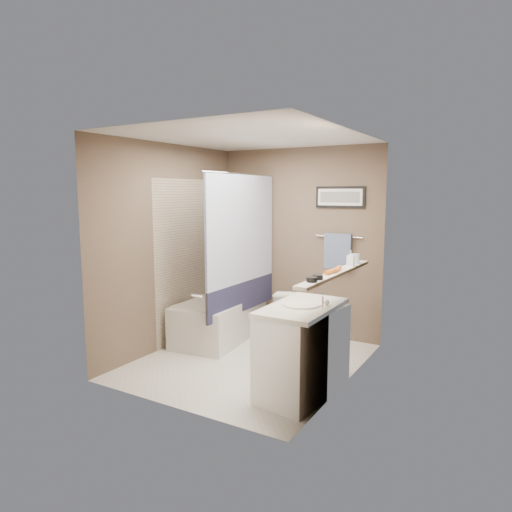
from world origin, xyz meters
The scene contains 34 objects.
ground centered at (0.00, 0.00, 0.00)m, with size 2.50×2.50×0.00m, color silver.
ceiling centered at (0.00, 0.00, 2.38)m, with size 2.20×2.50×0.04m, color silver.
wall_back centered at (0.00, 1.23, 1.20)m, with size 2.20×0.04×2.40m, color brown.
wall_front centered at (0.00, -1.23, 1.20)m, with size 2.20×0.04×2.40m, color brown.
wall_left centered at (-1.08, 0.00, 1.20)m, with size 0.04×2.50×2.40m, color brown.
wall_right centered at (1.08, 0.00, 1.20)m, with size 0.04×2.50×2.40m, color brown.
tile_surround centered at (-1.09, 0.50, 1.00)m, with size 0.02×1.55×2.00m, color tan.
curtain_rod centered at (-0.40, 0.50, 2.05)m, with size 0.02×0.02×1.55m, color silver.
curtain_upper centered at (-0.40, 0.50, 1.40)m, with size 0.03×1.45×1.28m, color silver.
curtain_lower centered at (-0.40, 0.50, 0.58)m, with size 0.03×1.45×0.36m, color #222240.
mirror centered at (1.09, -0.15, 1.62)m, with size 0.02×1.60×1.00m, color silver.
shelf centered at (1.04, -0.15, 1.10)m, with size 0.12×1.60×0.03m, color silver.
towel_bar centered at (0.55, 1.22, 1.30)m, with size 0.02×0.02×0.60m, color silver.
towel centered at (0.55, 1.20, 1.12)m, with size 0.34×0.05×0.44m, color #8195BC.
art_frame centered at (0.55, 1.23, 1.78)m, with size 0.62×0.03×0.26m, color black.
art_mat centered at (0.55, 1.22, 1.78)m, with size 0.56×0.00×0.20m, color white.
art_image centered at (0.55, 1.22, 1.78)m, with size 0.50×0.00×0.13m, color #595959.
door centered at (0.55, -1.24, 1.00)m, with size 0.80×0.02×2.00m, color silver.
door_handle centered at (0.22, -1.19, 1.00)m, with size 0.02×0.02×0.10m, color silver.
bathtub centered at (-0.75, 0.57, 0.25)m, with size 0.70×1.50×0.50m, color silver.
tub_rim centered at (-0.75, 0.57, 0.50)m, with size 0.56×1.36×0.02m, color beige.
toilet centered at (0.10, 0.88, 0.33)m, with size 0.37×0.65×0.67m, color white.
vanity centered at (0.85, -0.47, 0.40)m, with size 0.50×0.90×0.80m, color white.
countertop centered at (0.84, -0.47, 0.82)m, with size 0.54×0.96×0.04m, color beige.
sink_basin centered at (0.83, -0.47, 0.85)m, with size 0.34×0.34×0.01m, color silver.
faucet_spout centered at (1.03, -0.47, 0.89)m, with size 0.02×0.02×0.10m, color white.
faucet_knob centered at (1.03, -0.37, 0.87)m, with size 0.05×0.05×0.05m, color silver.
candle_bowl_near centered at (1.04, -0.71, 1.14)m, with size 0.09×0.09×0.04m, color black.
candle_bowl_far centered at (1.04, -0.59, 1.14)m, with size 0.09×0.09×0.04m, color black.
hair_brush_front centered at (1.04, -0.27, 1.14)m, with size 0.04×0.04×0.22m, color #CB601C.
hair_brush_back centered at (1.04, -0.13, 1.14)m, with size 0.04×0.04×0.22m, color orange.
pink_comb centered at (1.04, 0.01, 1.12)m, with size 0.03×0.16×0.01m, color #F897C0.
glass_jar centered at (1.04, 0.40, 1.17)m, with size 0.08×0.08×0.10m, color silver.
soap_bottle centered at (1.04, 0.25, 1.19)m, with size 0.07×0.07×0.15m, color #999999.
Camera 1 is at (2.49, -4.09, 1.84)m, focal length 32.00 mm.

